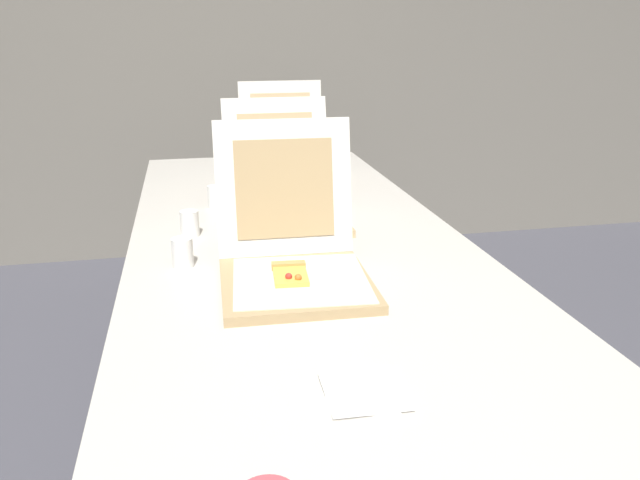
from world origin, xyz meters
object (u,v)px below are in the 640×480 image
at_px(pizza_box_front, 294,261).
at_px(pizza_box_middle, 285,204).
at_px(napkin_pile, 362,391).
at_px(cup_white_far, 216,197).
at_px(cup_white_near_center, 182,253).
at_px(table, 300,255).
at_px(pizza_box_back, 288,164).
at_px(cup_white_mid, 190,223).

xyz_separation_m(pizza_box_front, pizza_box_middle, (0.05, 0.49, -0.00)).
distance_m(pizza_box_front, napkin_pile, 0.49).
bearing_deg(pizza_box_middle, cup_white_far, 137.37).
relative_size(cup_white_near_center, napkin_pile, 0.50).
bearing_deg(table, pizza_box_middle, 93.23).
distance_m(table, pizza_box_middle, 0.22).
bearing_deg(pizza_box_back, pizza_box_front, -98.42).
distance_m(pizza_box_middle, cup_white_mid, 0.30).
bearing_deg(cup_white_near_center, pizza_box_middle, 47.75).
distance_m(pizza_box_back, cup_white_near_center, 1.00).
distance_m(table, cup_white_far, 0.44).
xyz_separation_m(pizza_box_middle, napkin_pile, (-0.02, -0.98, -0.05)).
relative_size(pizza_box_middle, pizza_box_back, 1.11).
distance_m(cup_white_far, napkin_pile, 1.17).
distance_m(pizza_box_front, pizza_box_back, 1.08).
bearing_deg(cup_white_near_center, pizza_box_back, 66.05).
relative_size(pizza_box_front, cup_white_mid, 5.65).
xyz_separation_m(cup_white_mid, napkin_pile, (0.26, -0.88, -0.03)).
distance_m(table, napkin_pile, 0.78).
height_order(table, pizza_box_front, pizza_box_front).
bearing_deg(pizza_box_back, cup_white_far, -127.51).
bearing_deg(cup_white_mid, napkin_pile, -73.31).
bearing_deg(cup_white_far, pizza_box_back, 52.70).
bearing_deg(pizza_box_back, table, -96.73).
distance_m(pizza_box_back, napkin_pile, 1.56).
bearing_deg(table, napkin_pile, -92.52).
bearing_deg(cup_white_far, table, -61.06).
distance_m(pizza_box_middle, pizza_box_back, 0.59).
relative_size(table, cup_white_far, 33.21).
height_order(pizza_box_front, pizza_box_middle, pizza_box_front).
relative_size(pizza_box_middle, napkin_pile, 2.88).
bearing_deg(pizza_box_back, cup_white_near_center, -114.16).
bearing_deg(cup_white_mid, table, -18.60).
xyz_separation_m(table, pizza_box_middle, (-0.01, 0.20, 0.10)).
height_order(pizza_box_front, napkin_pile, pizza_box_front).
bearing_deg(pizza_box_back, pizza_box_middle, -100.00).
xyz_separation_m(pizza_box_back, cup_white_far, (-0.30, -0.39, -0.02)).
xyz_separation_m(cup_white_near_center, cup_white_mid, (0.02, 0.24, 0.00)).
relative_size(table, pizza_box_front, 5.87).
height_order(cup_white_mid, napkin_pile, cup_white_mid).
distance_m(pizza_box_front, cup_white_far, 0.69).
bearing_deg(cup_white_near_center, napkin_pile, -66.05).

